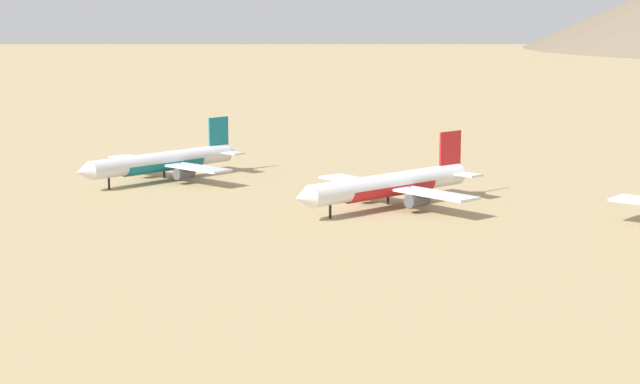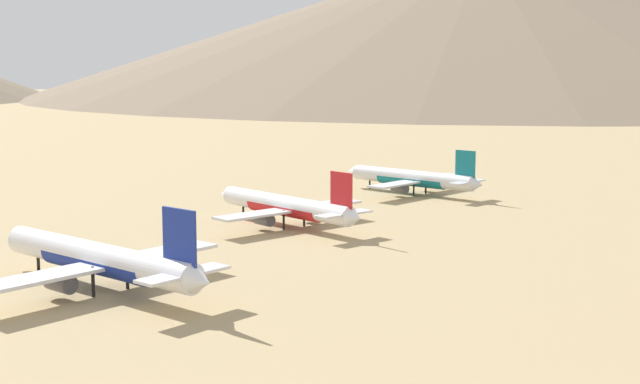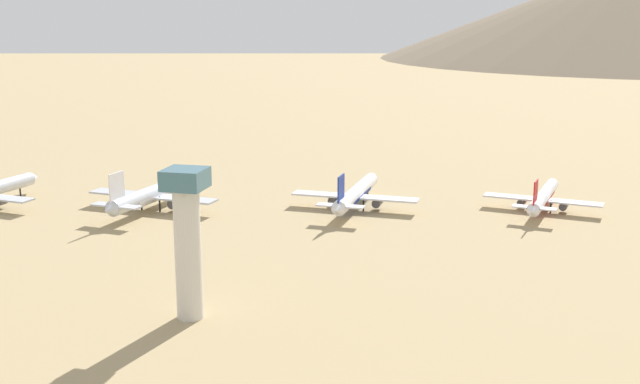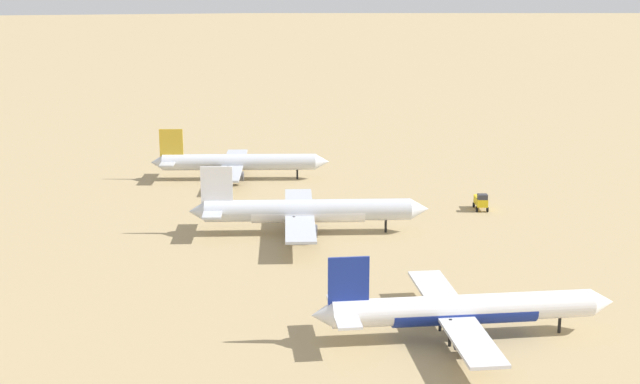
# 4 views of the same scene
# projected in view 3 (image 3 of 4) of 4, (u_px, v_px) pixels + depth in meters

# --- Properties ---
(ground_plane) EXTENTS (1800.00, 1800.00, 0.00)m
(ground_plane) POSITION_uv_depth(u_px,v_px,m) (349.00, 210.00, 222.85)
(ground_plane) COLOR tan
(parked_jet_1) EXTENTS (39.98, 32.74, 11.58)m
(parked_jet_1) POSITION_uv_depth(u_px,v_px,m) (543.00, 197.00, 221.71)
(parked_jet_1) COLOR white
(parked_jet_1) RESTS_ON ground
(parked_jet_2) EXTENTS (44.71, 36.32, 12.89)m
(parked_jet_2) POSITION_uv_depth(u_px,v_px,m) (356.00, 194.00, 223.99)
(parked_jet_2) COLOR white
(parked_jet_2) RESTS_ON ground
(parked_jet_3) EXTENTS (48.10, 39.27, 13.88)m
(parked_jet_3) POSITION_uv_depth(u_px,v_px,m) (155.00, 193.00, 223.32)
(parked_jet_3) COLOR silver
(parked_jet_3) RESTS_ON ground
(service_truck) EXTENTS (3.46, 5.51, 3.90)m
(service_truck) POSITION_uv_depth(u_px,v_px,m) (177.00, 172.00, 264.85)
(service_truck) COLOR yellow
(service_truck) RESTS_ON ground
(control_tower) EXTENTS (7.20, 7.20, 27.90)m
(control_tower) POSITION_uv_depth(u_px,v_px,m) (187.00, 236.00, 141.95)
(control_tower) COLOR beige
(control_tower) RESTS_ON ground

